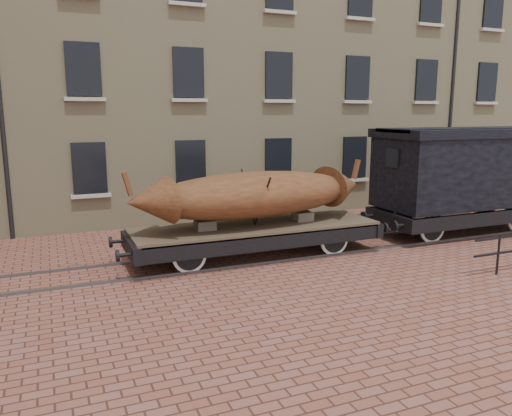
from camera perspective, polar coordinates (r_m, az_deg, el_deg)
name	(u,v)px	position (r m, az deg, el deg)	size (l,w,h in m)	color
ground	(318,249)	(15.07, 7.08, -4.69)	(90.00, 90.00, 0.00)	brown
warehouse_cream	(272,49)	(24.98, 1.85, 17.69)	(40.00, 10.19, 14.00)	#BEB385
rail_track	(318,248)	(15.07, 7.08, -4.58)	(30.00, 1.52, 0.06)	#59595E
flatcar_wagon	(256,231)	(14.02, -0.02, -2.68)	(7.83, 2.12, 1.18)	#443A2E
iron_boat	(255,194)	(13.81, -0.11, 1.58)	(7.24, 2.53, 1.71)	brown
goods_van	(465,168)	(18.03, 22.74, 4.27)	(6.84, 2.49, 3.54)	black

